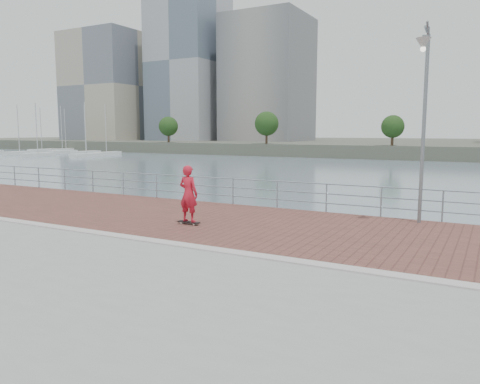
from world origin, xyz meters
The scene contains 10 objects.
water centered at (0.00, 0.00, -2.00)m, with size 400.00×400.00×0.00m, color slate.
seawall centered at (0.00, -5.00, -1.00)m, with size 40.00×24.00×2.00m, color gray.
brick_lane centered at (0.00, 3.60, 0.01)m, with size 40.00×6.80×0.02m, color brown.
curb centered at (0.00, 0.00, 0.03)m, with size 40.00×0.40×0.06m, color #B7B5AD.
far_shore centered at (0.00, 122.50, -0.75)m, with size 320.00×95.00×2.50m, color #4C5142.
guardrail centered at (0.00, 7.00, 0.69)m, with size 39.06×0.06×1.13m.
street_lamp centered at (4.46, 6.04, 4.43)m, with size 0.45×1.32×6.24m.
skateboard centered at (-2.21, 2.49, 0.09)m, with size 0.81×0.23×0.09m.
skateboarder centered at (-2.21, 2.49, 1.05)m, with size 0.69×0.45×1.88m, color red.
marina centered at (-80.26, 61.78, -1.51)m, with size 32.02×26.57×10.76m.
Camera 1 is at (6.64, -10.09, 3.10)m, focal length 35.00 mm.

